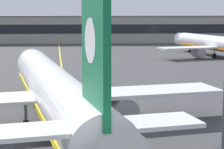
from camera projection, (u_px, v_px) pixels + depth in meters
name	position (u px, v px, depth m)	size (l,w,h in m)	color
taxiway_centreline	(64.00, 90.00, 56.65)	(0.30, 180.00, 0.01)	yellow
airliner_foreground	(53.00, 90.00, 38.33)	(32.27, 41.08, 11.65)	white
airliner_background	(219.00, 44.00, 95.28)	(27.74, 35.14, 10.10)	white
terminal_building	(79.00, 29.00, 140.29)	(120.28, 12.40, 8.59)	#9E998E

